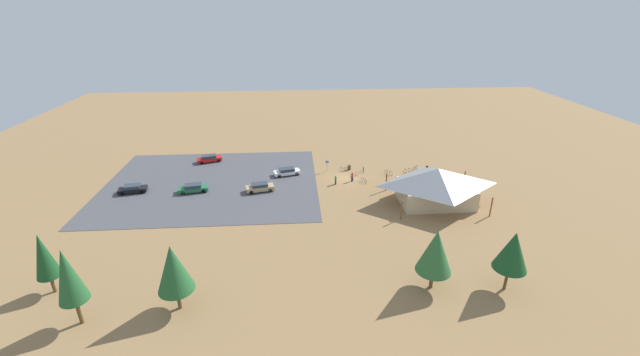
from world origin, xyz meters
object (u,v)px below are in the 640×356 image
pine_east (68,276)px  car_red_back_corner (209,159)px  bicycle_silver_lone_east (407,171)px  pine_mideast (173,268)px  trash_bin (349,167)px  visitor_at_bikes (352,176)px  bicycle_blue_near_sign (344,169)px  bike_pavilion (437,184)px  bicycle_green_edge_south (363,170)px  car_green_far_end (193,188)px  bicycle_yellow_yard_left (354,175)px  lot_sign (327,164)px  bicycle_white_by_bin (364,180)px  visitor_crossing_yard (427,169)px  bicycle_purple_back_row (415,168)px  car_black_near_entry (133,189)px  car_white_inner_stall (287,172)px  pine_far_west (513,251)px  pine_west (435,251)px  visitor_by_pavilion (336,180)px  car_tan_aisle_side (260,187)px  pine_center (43,256)px  bicycle_orange_yard_right (389,173)px

pine_east → car_red_back_corner: 43.36m
bicycle_silver_lone_east → pine_mideast: bearing=45.5°
trash_bin → visitor_at_bikes: (0.23, 5.30, 0.46)m
pine_mideast → bicycle_blue_near_sign: (-21.31, -34.89, -4.52)m
bike_pavilion → bicycle_silver_lone_east: size_ratio=8.00×
bicycle_green_edge_south → car_green_far_end: car_green_far_end is taller
pine_east → bicycle_yellow_yard_left: bearing=-133.3°
lot_sign → pine_mideast: bearing=62.6°
trash_bin → bicycle_silver_lone_east: size_ratio=0.53×
bicycle_white_by_bin → visitor_crossing_yard: (-12.05, -2.76, 0.58)m
car_green_far_end → bicycle_purple_back_row: bearing=-170.3°
bicycle_silver_lone_east → bicycle_blue_near_sign: size_ratio=0.99×
bicycle_silver_lone_east → car_black_near_entry: (47.42, 5.17, 0.33)m
pine_mideast → car_white_inner_stall: 35.72m
pine_far_west → visitor_crossing_yard: size_ratio=3.95×
bike_pavilion → car_green_far_end: bike_pavilion is taller
bicycle_silver_lone_east → pine_west: bearing=79.0°
pine_far_west → bicycle_white_by_bin: bearing=-70.3°
bicycle_silver_lone_east → car_white_inner_stall: 22.14m
bike_pavilion → car_white_inner_stall: 26.42m
pine_far_west → visitor_by_pavilion: 32.84m
car_tan_aisle_side → car_white_inner_stall: 7.90m
car_tan_aisle_side → car_red_back_corner: (10.83, -14.16, -0.01)m
bicycle_purple_back_row → bicycle_silver_lone_east: size_ratio=0.77×
bicycle_blue_near_sign → visitor_by_pavilion: bearing=68.9°
pine_center → bicycle_yellow_yard_left: pine_center is taller
pine_west → visitor_crossing_yard: bearing=-107.1°
pine_mideast → bicycle_silver_lone_east: size_ratio=4.38×
lot_sign → car_green_far_end: (22.79, 7.26, -0.68)m
car_tan_aisle_side → pine_center: bearing=49.2°
bicycle_purple_back_row → visitor_crossing_yard: visitor_crossing_yard is taller
bicycle_orange_yard_right → bicycle_purple_back_row: bearing=-161.4°
bicycle_yellow_yard_left → bicycle_white_by_bin: bicycle_white_by_bin is taller
pine_mideast → bicycle_purple_back_row: 49.07m
pine_mideast → bicycle_green_edge_south: size_ratio=4.24×
pine_mideast → bicycle_green_edge_south: (-24.87, -34.45, -4.53)m
pine_mideast → car_tan_aisle_side: pine_mideast is taller
car_red_back_corner → visitor_crossing_yard: size_ratio=2.73×
bicycle_blue_near_sign → visitor_at_bikes: 4.73m
lot_sign → bicycle_white_by_bin: (-5.99, 5.33, -1.04)m
bicycle_yellow_yard_left → visitor_crossing_yard: size_ratio=0.82×
bicycle_white_by_bin → visitor_crossing_yard: bearing=-167.1°
bicycle_silver_lone_east → bicycle_purple_back_row: bearing=-149.6°
trash_bin → car_red_back_corner: 27.53m
bicycle_orange_yard_right → car_red_back_corner: car_red_back_corner is taller
lot_sign → bicycle_white_by_bin: bearing=138.3°
bicycle_blue_near_sign → visitor_crossing_yard: 15.08m
bicycle_yellow_yard_left → bicycle_silver_lone_east: bearing=-174.1°
bicycle_yellow_yard_left → visitor_by_pavilion: 4.86m
bicycle_yellow_yard_left → pine_east: bearing=46.7°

